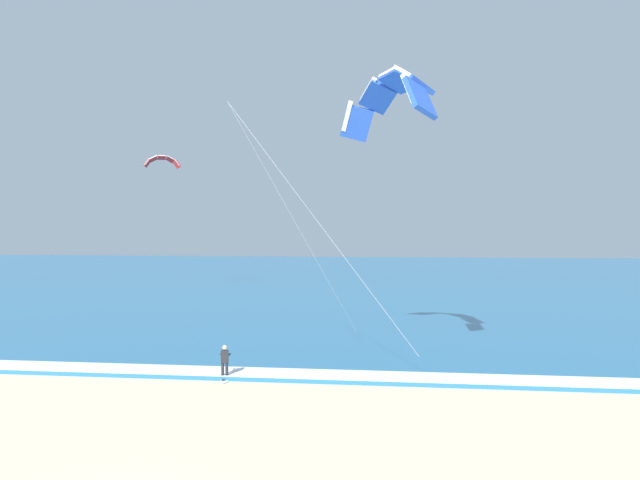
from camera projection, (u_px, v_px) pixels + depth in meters
sea at (342, 277)px, 87.76m from camera, size 200.00×120.00×0.20m
surf_foam at (244, 372)px, 29.19m from camera, size 200.00×1.89×0.04m
surfboard at (225, 380)px, 28.44m from camera, size 0.66×1.45×0.09m
kitesurfer at (225, 361)px, 28.44m from camera, size 0.57×0.57×1.69m
kite_primary at (390, 96)px, 31.33m from camera, size 10.04×8.16×14.40m
kite_distant at (162, 161)px, 66.28m from camera, size 3.62×2.41×1.46m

